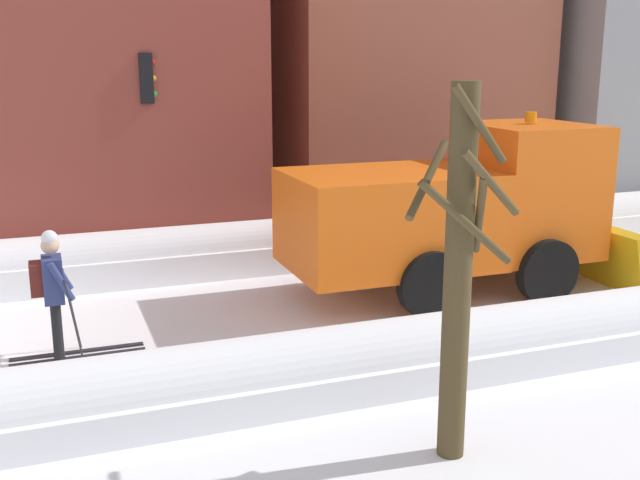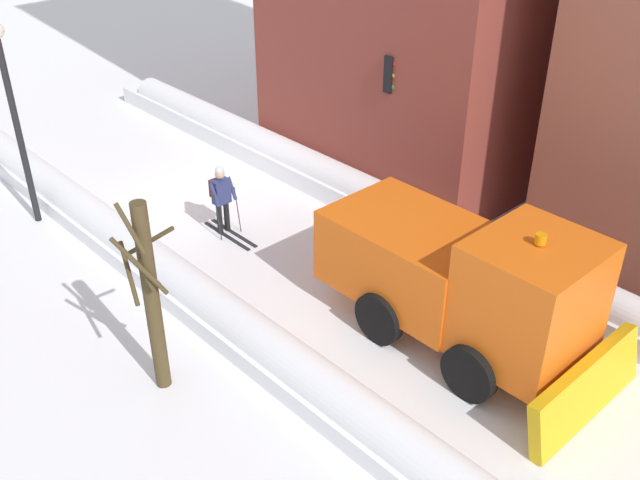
{
  "view_description": "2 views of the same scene",
  "coord_description": "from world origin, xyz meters",
  "px_view_note": "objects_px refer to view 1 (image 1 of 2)",
  "views": [
    {
      "loc": [
        10.97,
        1.77,
        4.04
      ],
      "look_at": [
        -0.64,
        6.08,
        1.05
      ],
      "focal_mm": 42.67,
      "sensor_mm": 36.0,
      "label": 1
    },
    {
      "loc": [
        9.53,
        15.05,
        9.37
      ],
      "look_at": [
        0.27,
        5.08,
        1.09
      ],
      "focal_mm": 41.06,
      "sensor_mm": 36.0,
      "label": 2
    }
  ],
  "objects_px": {
    "skier": "(53,289)",
    "bare_tree_near": "(459,269)",
    "traffic_light_pole": "(146,121)",
    "plow_truck": "(458,209)"
  },
  "relations": [
    {
      "from": "traffic_light_pole",
      "to": "bare_tree_near",
      "type": "distance_m",
      "value": 8.3
    },
    {
      "from": "skier",
      "to": "bare_tree_near",
      "type": "xyz_separation_m",
      "value": [
        4.17,
        3.75,
        1.01
      ]
    },
    {
      "from": "skier",
      "to": "traffic_light_pole",
      "type": "distance_m",
      "value": 4.69
    },
    {
      "from": "plow_truck",
      "to": "traffic_light_pole",
      "type": "height_order",
      "value": "traffic_light_pole"
    },
    {
      "from": "traffic_light_pole",
      "to": "plow_truck",
      "type": "bearing_deg",
      "value": 58.04
    },
    {
      "from": "plow_truck",
      "to": "skier",
      "type": "relative_size",
      "value": 3.31
    },
    {
      "from": "plow_truck",
      "to": "traffic_light_pole",
      "type": "xyz_separation_m",
      "value": [
        -3.02,
        -4.85,
        1.42
      ]
    },
    {
      "from": "plow_truck",
      "to": "skier",
      "type": "distance_m",
      "value": 6.78
    },
    {
      "from": "traffic_light_pole",
      "to": "bare_tree_near",
      "type": "height_order",
      "value": "traffic_light_pole"
    },
    {
      "from": "skier",
      "to": "bare_tree_near",
      "type": "bearing_deg",
      "value": 41.95
    }
  ]
}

